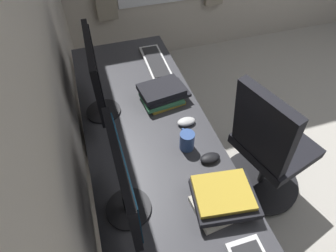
{
  "coord_description": "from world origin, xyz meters",
  "views": [
    {
      "loc": [
        -0.72,
        2.16,
        1.9
      ],
      "look_at": [
        0.11,
        1.89,
        0.95
      ],
      "focal_mm": 30.2,
      "sensor_mm": 36.0,
      "label": 1
    }
  ],
  "objects_px": {
    "monitor_primary": "(96,76)",
    "keyboard_main": "(156,62)",
    "mouse_main": "(210,158)",
    "coffee_mug": "(187,140)",
    "drawer_pedestal": "(142,153)",
    "mouse_spare": "(186,122)",
    "book_stack_near": "(162,94)",
    "monitor_secondary": "(123,180)",
    "book_stack_far": "(223,199)",
    "office_chair": "(267,151)"
  },
  "relations": [
    {
      "from": "monitor_primary",
      "to": "keyboard_main",
      "type": "height_order",
      "value": "monitor_primary"
    },
    {
      "from": "monitor_primary",
      "to": "mouse_main",
      "type": "bearing_deg",
      "value": -138.4
    },
    {
      "from": "coffee_mug",
      "to": "drawer_pedestal",
      "type": "bearing_deg",
      "value": 29.98
    },
    {
      "from": "mouse_spare",
      "to": "book_stack_near",
      "type": "bearing_deg",
      "value": 15.93
    },
    {
      "from": "keyboard_main",
      "to": "coffee_mug",
      "type": "xyz_separation_m",
      "value": [
        -0.78,
        0.05,
        0.04
      ]
    },
    {
      "from": "coffee_mug",
      "to": "monitor_primary",
      "type": "bearing_deg",
      "value": 43.19
    },
    {
      "from": "mouse_main",
      "to": "mouse_spare",
      "type": "height_order",
      "value": "same"
    },
    {
      "from": "monitor_secondary",
      "to": "mouse_spare",
      "type": "height_order",
      "value": "monitor_secondary"
    },
    {
      "from": "mouse_spare",
      "to": "monitor_primary",
      "type": "bearing_deg",
      "value": 60.94
    },
    {
      "from": "drawer_pedestal",
      "to": "mouse_main",
      "type": "height_order",
      "value": "mouse_main"
    },
    {
      "from": "monitor_secondary",
      "to": "mouse_spare",
      "type": "distance_m",
      "value": 0.63
    },
    {
      "from": "monitor_secondary",
      "to": "book_stack_far",
      "type": "relative_size",
      "value": 1.54
    },
    {
      "from": "keyboard_main",
      "to": "monitor_primary",
      "type": "bearing_deg",
      "value": 132.06
    },
    {
      "from": "keyboard_main",
      "to": "monitor_secondary",
      "type": "bearing_deg",
      "value": 158.12
    },
    {
      "from": "monitor_secondary",
      "to": "mouse_spare",
      "type": "xyz_separation_m",
      "value": [
        0.41,
        -0.42,
        -0.22
      ]
    },
    {
      "from": "monitor_secondary",
      "to": "book_stack_near",
      "type": "relative_size",
      "value": 1.52
    },
    {
      "from": "monitor_primary",
      "to": "book_stack_near",
      "type": "xyz_separation_m",
      "value": [
        0.0,
        -0.36,
        -0.22
      ]
    },
    {
      "from": "drawer_pedestal",
      "to": "monitor_secondary",
      "type": "relative_size",
      "value": 1.5
    },
    {
      "from": "drawer_pedestal",
      "to": "monitor_secondary",
      "type": "height_order",
      "value": "monitor_secondary"
    },
    {
      "from": "monitor_primary",
      "to": "monitor_secondary",
      "type": "relative_size",
      "value": 1.03
    },
    {
      "from": "drawer_pedestal",
      "to": "monitor_primary",
      "type": "xyz_separation_m",
      "value": [
        0.07,
        0.19,
        0.64
      ]
    },
    {
      "from": "monitor_primary",
      "to": "mouse_main",
      "type": "height_order",
      "value": "monitor_primary"
    },
    {
      "from": "mouse_spare",
      "to": "book_stack_near",
      "type": "xyz_separation_m",
      "value": [
        0.24,
        0.07,
        0.03
      ]
    },
    {
      "from": "mouse_spare",
      "to": "office_chair",
      "type": "distance_m",
      "value": 0.61
    },
    {
      "from": "mouse_spare",
      "to": "book_stack_near",
      "type": "distance_m",
      "value": 0.25
    },
    {
      "from": "mouse_main",
      "to": "monitor_secondary",
      "type": "bearing_deg",
      "value": 107.15
    },
    {
      "from": "mouse_main",
      "to": "book_stack_far",
      "type": "relative_size",
      "value": 0.34
    },
    {
      "from": "drawer_pedestal",
      "to": "monitor_secondary",
      "type": "xyz_separation_m",
      "value": [
        -0.58,
        0.18,
        0.62
      ]
    },
    {
      "from": "monitor_primary",
      "to": "book_stack_near",
      "type": "height_order",
      "value": "monitor_primary"
    },
    {
      "from": "drawer_pedestal",
      "to": "office_chair",
      "type": "bearing_deg",
      "value": -112.28
    },
    {
      "from": "monitor_primary",
      "to": "monitor_secondary",
      "type": "bearing_deg",
      "value": -179.1
    },
    {
      "from": "monitor_primary",
      "to": "keyboard_main",
      "type": "xyz_separation_m",
      "value": [
        0.38,
        -0.43,
        -0.25
      ]
    },
    {
      "from": "book_stack_far",
      "to": "coffee_mug",
      "type": "relative_size",
      "value": 2.59
    },
    {
      "from": "monitor_primary",
      "to": "keyboard_main",
      "type": "relative_size",
      "value": 1.13
    },
    {
      "from": "mouse_spare",
      "to": "office_chair",
      "type": "height_order",
      "value": "office_chair"
    },
    {
      "from": "office_chair",
      "to": "book_stack_far",
      "type": "bearing_deg",
      "value": 124.62
    },
    {
      "from": "coffee_mug",
      "to": "mouse_main",
      "type": "bearing_deg",
      "value": -144.45
    },
    {
      "from": "keyboard_main",
      "to": "book_stack_near",
      "type": "bearing_deg",
      "value": 170.4
    },
    {
      "from": "monitor_primary",
      "to": "book_stack_far",
      "type": "relative_size",
      "value": 1.58
    },
    {
      "from": "mouse_main",
      "to": "office_chair",
      "type": "relative_size",
      "value": 0.11
    },
    {
      "from": "drawer_pedestal",
      "to": "monitor_secondary",
      "type": "distance_m",
      "value": 0.86
    },
    {
      "from": "keyboard_main",
      "to": "book_stack_near",
      "type": "distance_m",
      "value": 0.39
    },
    {
      "from": "mouse_spare",
      "to": "book_stack_near",
      "type": "relative_size",
      "value": 0.34
    },
    {
      "from": "keyboard_main",
      "to": "office_chair",
      "type": "relative_size",
      "value": 0.44
    },
    {
      "from": "mouse_main",
      "to": "book_stack_near",
      "type": "xyz_separation_m",
      "value": [
        0.51,
        0.09,
        0.03
      ]
    },
    {
      "from": "book_stack_near",
      "to": "coffee_mug",
      "type": "relative_size",
      "value": 2.62
    },
    {
      "from": "book_stack_near",
      "to": "book_stack_far",
      "type": "bearing_deg",
      "value": -176.24
    },
    {
      "from": "coffee_mug",
      "to": "book_stack_near",
      "type": "bearing_deg",
      "value": 1.59
    },
    {
      "from": "book_stack_near",
      "to": "monitor_primary",
      "type": "bearing_deg",
      "value": 90.15
    },
    {
      "from": "keyboard_main",
      "to": "book_stack_near",
      "type": "relative_size",
      "value": 1.38
    }
  ]
}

